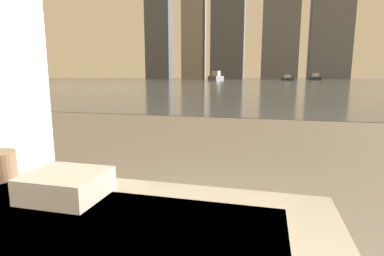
# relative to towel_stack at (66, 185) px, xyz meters

# --- Properties ---
(towel_stack) EXTENTS (0.23, 0.21, 0.08)m
(towel_stack) POSITION_rel_towel_stack_xyz_m (0.00, 0.00, 0.00)
(towel_stack) COLOR silver
(towel_stack) RESTS_ON bathtub
(harbor_water) EXTENTS (180.00, 110.00, 0.01)m
(harbor_water) POSITION_rel_towel_stack_xyz_m (0.01, 61.10, -0.61)
(harbor_water) COLOR slate
(harbor_water) RESTS_ON ground_plane
(harbor_boat_1) EXTENTS (2.87, 5.97, 2.15)m
(harbor_boat_1) POSITION_rel_towel_stack_xyz_m (-11.12, 68.36, 0.15)
(harbor_boat_1) COLOR #4C4C51
(harbor_boat_1) RESTS_ON harbor_water
(harbor_boat_2) EXTENTS (2.47, 4.75, 1.70)m
(harbor_boat_2) POSITION_rel_towel_stack_xyz_m (11.89, 79.60, -0.01)
(harbor_boat_2) COLOR navy
(harbor_boat_2) RESTS_ON harbor_water
(harbor_boat_3) EXTENTS (2.59, 3.57, 1.28)m
(harbor_boat_3) POSITION_rel_towel_stack_xyz_m (4.69, 69.68, -0.15)
(harbor_boat_3) COLOR navy
(harbor_boat_3) RESTS_ON harbor_water
(skyline_tower_2) EXTENTS (12.28, 7.92, 47.65)m
(skyline_tower_2) POSITION_rel_towel_stack_xyz_m (-15.00, 117.10, 23.21)
(skyline_tower_2) COLOR #4C515B
(skyline_tower_2) RESTS_ON ground_plane
(skyline_tower_3) EXTENTS (12.83, 9.22, 34.80)m
(skyline_tower_3) POSITION_rel_towel_stack_xyz_m (4.18, 117.10, 16.79)
(skyline_tower_3) COLOR slate
(skyline_tower_3) RESTS_ON ground_plane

